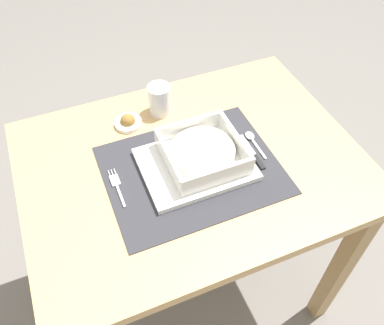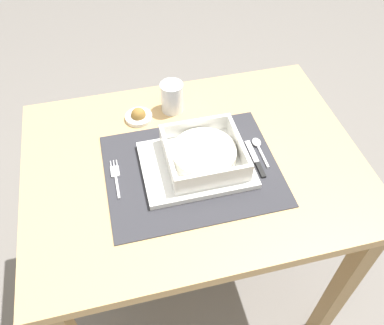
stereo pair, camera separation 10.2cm
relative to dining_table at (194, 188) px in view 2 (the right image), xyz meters
name	(u,v)px [view 2 (the right image)]	position (x,y,z in m)	size (l,w,h in m)	color
ground_plane	(193,282)	(0.00, 0.00, -0.62)	(6.00, 6.00, 0.00)	slate
dining_table	(194,188)	(0.00, 0.00, 0.00)	(0.89, 0.67, 0.73)	tan
placemat	(192,170)	(-0.01, -0.03, 0.12)	(0.44, 0.35, 0.00)	#2D2D33
serving_plate	(194,165)	(0.00, -0.02, 0.13)	(0.28, 0.22, 0.02)	white
porridge_bowl	(204,154)	(0.02, -0.02, 0.16)	(0.19, 0.19, 0.06)	white
fork	(116,176)	(-0.21, -0.01, 0.12)	(0.02, 0.13, 0.00)	silver
spoon	(258,145)	(0.18, 0.01, 0.13)	(0.02, 0.11, 0.01)	silver
butter_knife	(256,161)	(0.16, -0.05, 0.12)	(0.01, 0.13, 0.01)	black
bread_knife	(246,156)	(0.14, -0.02, 0.12)	(0.01, 0.13, 0.01)	#59331E
drinking_glass	(172,98)	(-0.01, 0.22, 0.16)	(0.07, 0.07, 0.09)	white
condiment_saucer	(139,116)	(-0.12, 0.20, 0.13)	(0.08, 0.08, 0.04)	white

